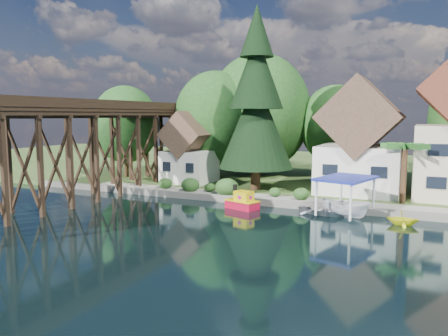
# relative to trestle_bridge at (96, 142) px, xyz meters

# --- Properties ---
(ground) EXTENTS (140.00, 140.00, 0.00)m
(ground) POSITION_rel_trestle_bridge_xyz_m (16.00, -5.17, -5.35)
(ground) COLOR black
(ground) RESTS_ON ground
(bank) EXTENTS (140.00, 52.00, 0.50)m
(bank) POSITION_rel_trestle_bridge_xyz_m (16.00, 28.83, -5.10)
(bank) COLOR #334F1F
(bank) RESTS_ON ground
(seawall) EXTENTS (60.00, 0.40, 0.62)m
(seawall) POSITION_rel_trestle_bridge_xyz_m (20.00, 2.83, -5.04)
(seawall) COLOR slate
(seawall) RESTS_ON ground
(promenade) EXTENTS (50.00, 2.60, 0.06)m
(promenade) POSITION_rel_trestle_bridge_xyz_m (22.00, 4.13, -4.82)
(promenade) COLOR gray
(promenade) RESTS_ON bank
(trestle_bridge) EXTENTS (4.12, 44.18, 9.30)m
(trestle_bridge) POSITION_rel_trestle_bridge_xyz_m (0.00, 0.00, 0.00)
(trestle_bridge) COLOR black
(trestle_bridge) RESTS_ON ground
(house_left) EXTENTS (7.64, 8.64, 11.02)m
(house_left) POSITION_rel_trestle_bridge_xyz_m (23.00, 10.83, -0.21)
(house_left) COLOR white
(house_left) RESTS_ON bank
(shed) EXTENTS (5.09, 5.40, 7.85)m
(shed) POSITION_rel_trestle_bridge_xyz_m (5.00, 9.33, -1.52)
(shed) COLOR white
(shed) RESTS_ON bank
(bg_trees) EXTENTS (49.90, 13.30, 10.57)m
(bg_trees) POSITION_rel_trestle_bridge_xyz_m (17.00, 16.08, 1.94)
(bg_trees) COLOR #382314
(bg_trees) RESTS_ON bank
(shrubs) EXTENTS (15.76, 2.47, 1.70)m
(shrubs) POSITION_rel_trestle_bridge_xyz_m (11.40, 4.09, -4.12)
(shrubs) COLOR #204418
(shrubs) RESTS_ON bank
(conifer) EXTENTS (7.28, 7.28, 17.91)m
(conifer) POSITION_rel_trestle_bridge_xyz_m (13.45, 7.59, 3.78)
(conifer) COLOR #382314
(conifer) RESTS_ON bank
(palm_tree) EXTENTS (4.49, 4.49, 5.38)m
(palm_tree) POSITION_rel_trestle_bridge_xyz_m (27.11, 6.39, -0.15)
(palm_tree) COLOR #382314
(palm_tree) RESTS_ON bank
(tugboat) EXTENTS (3.14, 2.33, 2.03)m
(tugboat) POSITION_rel_trestle_bridge_xyz_m (14.79, 0.86, -4.74)
(tugboat) COLOR red
(tugboat) RESTS_ON ground
(boat_white_a) EXTENTS (4.65, 3.79, 0.84)m
(boat_white_a) POSITION_rel_trestle_bridge_xyz_m (21.51, 1.69, -4.93)
(boat_white_a) COLOR white
(boat_white_a) RESTS_ON ground
(boat_canopy) EXTENTS (4.56, 5.62, 3.15)m
(boat_canopy) POSITION_rel_trestle_bridge_xyz_m (23.19, 1.35, -4.00)
(boat_canopy) COLOR silver
(boat_canopy) RESTS_ON ground
(boat_yellow) EXTENTS (2.27, 1.98, 1.16)m
(boat_yellow) POSITION_rel_trestle_bridge_xyz_m (27.40, 0.59, -4.77)
(boat_yellow) COLOR yellow
(boat_yellow) RESTS_ON ground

